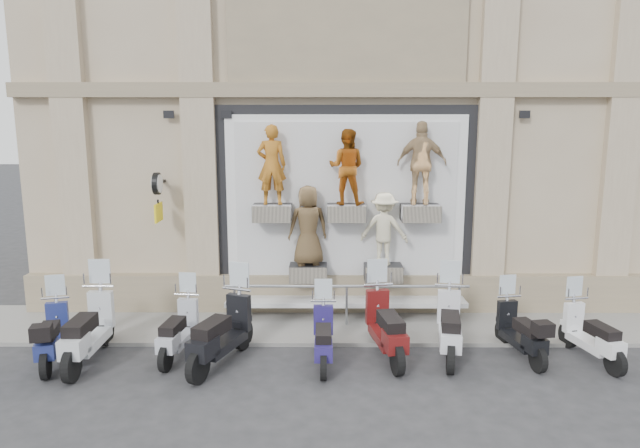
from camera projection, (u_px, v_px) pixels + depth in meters
The scene contains 15 objects.
ground at pixel (351, 370), 9.81m from camera, with size 90.00×90.00×0.00m, color #2D2D30.
sidewalk at pixel (346, 325), 11.87m from camera, with size 16.00×2.20×0.08m, color gray.
building at pixel (341, 54), 15.60m from camera, with size 14.00×8.60×12.00m, color tan, non-canonical shape.
shop_vitrine at pixel (349, 209), 12.08m from camera, with size 5.60×0.83×4.30m.
guard_rail at pixel (347, 307), 11.69m from camera, with size 5.06×0.10×0.93m, color #9EA0A5, non-canonical shape.
clock_sign_bracket at pixel (158, 191), 11.74m from camera, with size 0.10×0.80×1.02m.
scooter_a at pixel (51, 324), 9.97m from camera, with size 0.52×1.79×1.46m, color navy, non-canonical shape.
scooter_b at pixel (87, 316), 9.97m from camera, with size 0.62×2.11×1.72m, color silver, non-canonical shape.
scooter_c at pixel (178, 319), 10.26m from camera, with size 0.51×1.75×1.42m, color #A9ACB7, non-canonical shape.
scooter_d at pixel (221, 319), 9.87m from camera, with size 0.61×2.09×1.70m, color black, non-canonical shape.
scooter_e at pixel (323, 326), 9.95m from camera, with size 0.50×1.71×1.39m, color navy, non-canonical shape.
scooter_f at pixel (386, 313), 10.21m from camera, with size 0.60×2.05×1.66m, color #550E0E, non-canonical shape.
scooter_g at pixel (450, 313), 10.25m from camera, with size 0.59×2.01×1.63m, color silver, non-canonical shape.
scooter_h at pixel (521, 321), 10.22m from camera, with size 0.50×1.71×1.39m, color black, non-canonical shape.
scooter_i at pixel (593, 323), 10.07m from camera, with size 0.50×1.73×1.40m, color white, non-canonical shape.
Camera 1 is at (-0.50, -9.19, 4.27)m, focal length 32.00 mm.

